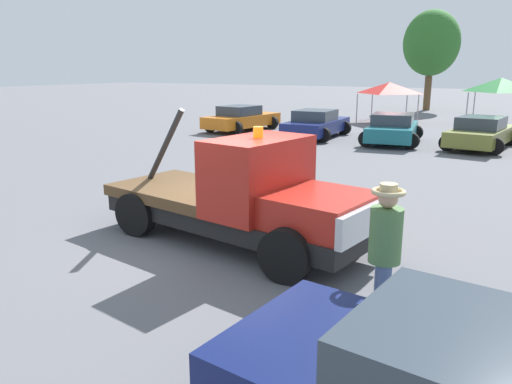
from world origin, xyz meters
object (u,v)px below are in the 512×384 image
at_px(parked_car_orange, 241,118).
at_px(parked_car_teal, 392,129).
at_px(parked_car_navy, 316,124).
at_px(canopy_tent_red, 389,88).
at_px(canopy_tent_green, 501,85).
at_px(tree_left, 431,43).
at_px(parked_car_olive, 481,133).
at_px(traffic_cone, 266,193).
at_px(tow_truck, 247,199).
at_px(person_near_truck, 385,244).

bearing_deg(parked_car_orange, parked_car_teal, -87.75).
distance_m(parked_car_navy, canopy_tent_red, 8.88).
bearing_deg(canopy_tent_green, parked_car_navy, -129.07).
distance_m(parked_car_orange, tree_left, 20.10).
relative_size(parked_car_navy, tree_left, 0.62).
xyz_separation_m(parked_car_navy, parked_car_teal, (3.72, -0.07, -0.00)).
height_order(parked_car_orange, parked_car_olive, same).
xyz_separation_m(canopy_tent_green, traffic_cone, (-3.38, -20.68, -2.12)).
xyz_separation_m(tow_truck, person_near_truck, (3.11, -1.76, 0.23)).
distance_m(canopy_tent_green, traffic_cone, 21.06).
relative_size(parked_car_orange, parked_car_olive, 0.99).
bearing_deg(parked_car_olive, canopy_tent_red, 43.60).
xyz_separation_m(parked_car_orange, traffic_cone, (8.37, -12.33, -0.40)).
bearing_deg(parked_car_navy, parked_car_orange, 80.50).
bearing_deg(canopy_tent_green, parked_car_orange, -144.59).
relative_size(tree_left, traffic_cone, 13.89).
height_order(tow_truck, parked_car_olive, tow_truck).
bearing_deg(tree_left, person_near_truck, -79.05).
bearing_deg(traffic_cone, canopy_tent_green, 80.72).
xyz_separation_m(parked_car_navy, parked_car_olive, (7.31, 0.38, -0.00)).
bearing_deg(tree_left, traffic_cone, -85.15).
relative_size(parked_car_teal, canopy_tent_green, 1.57).
xyz_separation_m(parked_car_olive, canopy_tent_green, (-0.13, 8.47, 1.72)).
relative_size(tow_truck, canopy_tent_green, 1.97).
relative_size(person_near_truck, parked_car_teal, 0.41).
bearing_deg(parked_car_orange, tow_truck, -141.69).
height_order(person_near_truck, parked_car_orange, person_near_truck).
bearing_deg(tow_truck, parked_car_navy, 116.99).
relative_size(parked_car_navy, traffic_cone, 8.63).
xyz_separation_m(parked_car_orange, parked_car_navy, (4.56, -0.50, 0.00)).
bearing_deg(parked_car_olive, tree_left, 24.57).
distance_m(person_near_truck, parked_car_teal, 16.92).
distance_m(person_near_truck, parked_car_olive, 16.81).
bearing_deg(traffic_cone, parked_car_navy, 107.81).
height_order(canopy_tent_red, traffic_cone, canopy_tent_red).
height_order(tow_truck, parked_car_teal, tow_truck).
height_order(tow_truck, parked_car_navy, tow_truck).
height_order(person_near_truck, parked_car_navy, person_near_truck).
height_order(canopy_tent_green, traffic_cone, canopy_tent_green).
distance_m(parked_car_orange, canopy_tent_red, 10.03).
bearing_deg(parked_car_teal, tree_left, -1.98).
xyz_separation_m(person_near_truck, tree_left, (-6.90, 35.65, 4.00)).
relative_size(parked_car_orange, traffic_cone, 8.88).
height_order(parked_car_orange, canopy_tent_red, canopy_tent_red).
height_order(canopy_tent_red, canopy_tent_green, canopy_tent_green).
distance_m(canopy_tent_red, canopy_tent_green, 6.17).
bearing_deg(tree_left, parked_car_orange, -106.99).
xyz_separation_m(person_near_truck, parked_car_teal, (-4.35, 16.34, -0.48)).
height_order(parked_car_navy, canopy_tent_green, canopy_tent_green).
bearing_deg(parked_car_olive, person_near_truck, -170.92).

